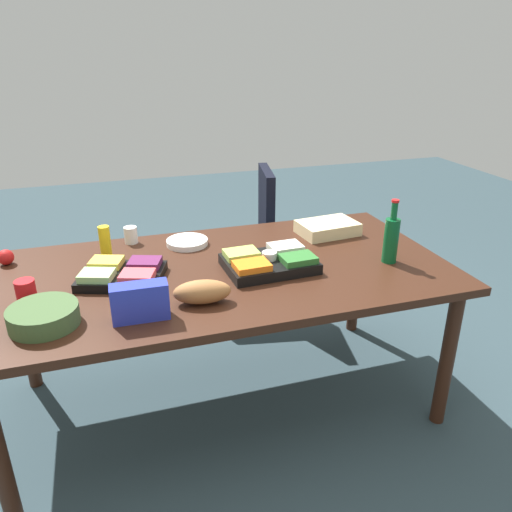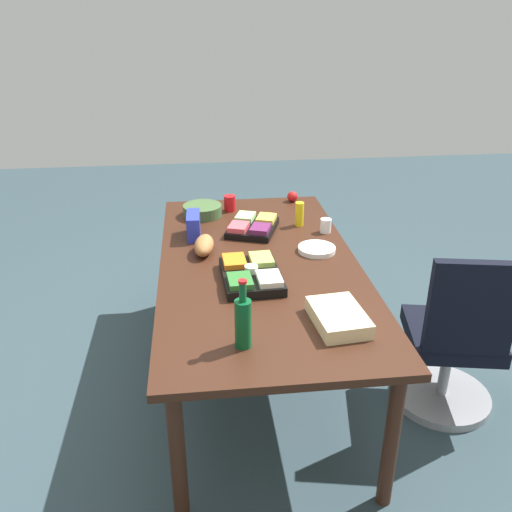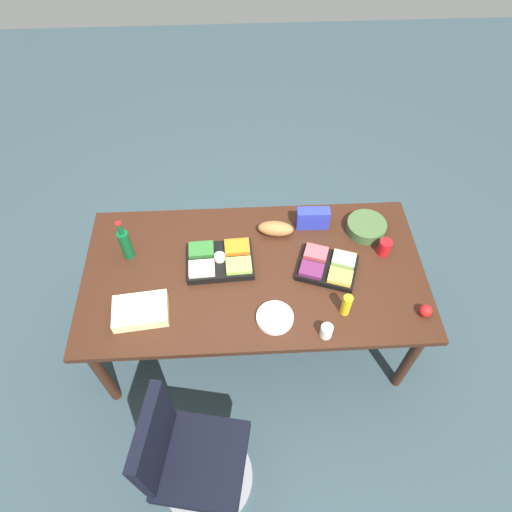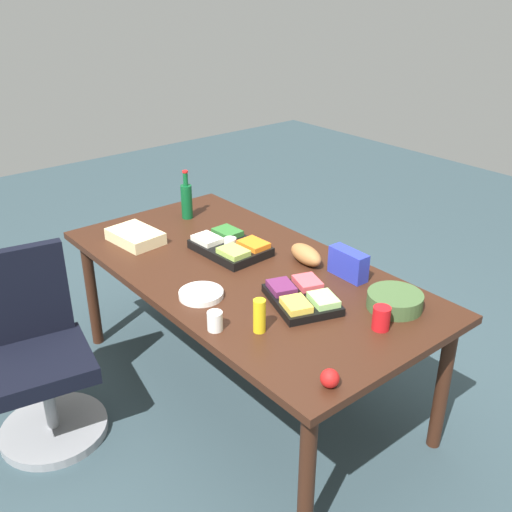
{
  "view_description": "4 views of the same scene",
  "coord_description": "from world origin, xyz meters",
  "px_view_note": "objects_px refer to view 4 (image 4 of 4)",
  "views": [
    {
      "loc": [
        -0.5,
        -2.11,
        1.79
      ],
      "look_at": [
        0.14,
        -0.09,
        0.88
      ],
      "focal_mm": 34.79,
      "sensor_mm": 36.0,
      "label": 1
    },
    {
      "loc": [
        2.73,
        -0.34,
        2.13
      ],
      "look_at": [
        0.07,
        -0.03,
        0.86
      ],
      "focal_mm": 38.04,
      "sensor_mm": 36.0,
      "label": 2
    },
    {
      "loc": [
        0.07,
        1.65,
        3.11
      ],
      "look_at": [
        -0.02,
        -0.09,
        0.82
      ],
      "focal_mm": 31.32,
      "sensor_mm": 36.0,
      "label": 3
    },
    {
      "loc": [
        -2.22,
        1.74,
        2.23
      ],
      "look_at": [
        -0.05,
        -0.04,
        0.87
      ],
      "focal_mm": 41.23,
      "sensor_mm": 36.0,
      "label": 4
    }
  ],
  "objects_px": {
    "chip_bag_blue": "(348,264)",
    "sheet_cake": "(135,236)",
    "office_chair": "(42,367)",
    "salad_bowl": "(395,301)",
    "mustard_bottle": "(259,316)",
    "conference_table": "(244,280)",
    "paper_cup": "(215,321)",
    "paper_plate_stack": "(201,294)",
    "red_solo_cup": "(381,318)",
    "wine_bottle": "(187,200)",
    "fruit_platter": "(302,297)",
    "veggie_tray": "(230,246)",
    "bread_loaf": "(306,255)",
    "apple_red": "(330,378)"
  },
  "relations": [
    {
      "from": "chip_bag_blue",
      "to": "fruit_platter",
      "type": "relative_size",
      "value": 0.51
    },
    {
      "from": "veggie_tray",
      "to": "conference_table",
      "type": "bearing_deg",
      "value": 162.24
    },
    {
      "from": "office_chair",
      "to": "paper_cup",
      "type": "height_order",
      "value": "office_chair"
    },
    {
      "from": "office_chair",
      "to": "apple_red",
      "type": "height_order",
      "value": "office_chair"
    },
    {
      "from": "bread_loaf",
      "to": "wine_bottle",
      "type": "bearing_deg",
      "value": 8.14
    },
    {
      "from": "apple_red",
      "to": "sheet_cake",
      "type": "relative_size",
      "value": 0.24
    },
    {
      "from": "office_chair",
      "to": "red_solo_cup",
      "type": "relative_size",
      "value": 9.15
    },
    {
      "from": "conference_table",
      "to": "wine_bottle",
      "type": "distance_m",
      "value": 0.84
    },
    {
      "from": "veggie_tray",
      "to": "salad_bowl",
      "type": "height_order",
      "value": "veggie_tray"
    },
    {
      "from": "apple_red",
      "to": "office_chair",
      "type": "bearing_deg",
      "value": 25.38
    },
    {
      "from": "wine_bottle",
      "to": "red_solo_cup",
      "type": "bearing_deg",
      "value": 177.86
    },
    {
      "from": "veggie_tray",
      "to": "wine_bottle",
      "type": "xyz_separation_m",
      "value": [
        0.59,
        -0.1,
        0.09
      ]
    },
    {
      "from": "conference_table",
      "to": "salad_bowl",
      "type": "relative_size",
      "value": 8.25
    },
    {
      "from": "veggie_tray",
      "to": "paper_cup",
      "type": "height_order",
      "value": "paper_cup"
    },
    {
      "from": "red_solo_cup",
      "to": "paper_cup",
      "type": "bearing_deg",
      "value": 51.28
    },
    {
      "from": "apple_red",
      "to": "salad_bowl",
      "type": "distance_m",
      "value": 0.7
    },
    {
      "from": "chip_bag_blue",
      "to": "salad_bowl",
      "type": "height_order",
      "value": "chip_bag_blue"
    },
    {
      "from": "mustard_bottle",
      "to": "sheet_cake",
      "type": "bearing_deg",
      "value": -2.24
    },
    {
      "from": "chip_bag_blue",
      "to": "sheet_cake",
      "type": "bearing_deg",
      "value": 30.31
    },
    {
      "from": "veggie_tray",
      "to": "sheet_cake",
      "type": "distance_m",
      "value": 0.58
    },
    {
      "from": "veggie_tray",
      "to": "sheet_cake",
      "type": "xyz_separation_m",
      "value": [
        0.47,
        0.35,
        -0.0
      ]
    },
    {
      "from": "conference_table",
      "to": "fruit_platter",
      "type": "xyz_separation_m",
      "value": [
        -0.47,
        0.01,
        0.1
      ]
    },
    {
      "from": "bread_loaf",
      "to": "salad_bowl",
      "type": "xyz_separation_m",
      "value": [
        -0.61,
        0.01,
        -0.01
      ]
    },
    {
      "from": "sheet_cake",
      "to": "wine_bottle",
      "type": "xyz_separation_m",
      "value": [
        0.12,
        -0.45,
        0.09
      ]
    },
    {
      "from": "red_solo_cup",
      "to": "paper_plate_stack",
      "type": "bearing_deg",
      "value": 31.56
    },
    {
      "from": "conference_table",
      "to": "chip_bag_blue",
      "type": "xyz_separation_m",
      "value": [
        -0.42,
        -0.36,
        0.15
      ]
    },
    {
      "from": "bread_loaf",
      "to": "paper_cup",
      "type": "height_order",
      "value": "bread_loaf"
    },
    {
      "from": "wine_bottle",
      "to": "paper_cup",
      "type": "distance_m",
      "value": 1.36
    },
    {
      "from": "apple_red",
      "to": "sheet_cake",
      "type": "distance_m",
      "value": 1.68
    },
    {
      "from": "paper_cup",
      "to": "paper_plate_stack",
      "type": "relative_size",
      "value": 0.41
    },
    {
      "from": "apple_red",
      "to": "mustard_bottle",
      "type": "distance_m",
      "value": 0.47
    },
    {
      "from": "salad_bowl",
      "to": "red_solo_cup",
      "type": "bearing_deg",
      "value": 111.8
    },
    {
      "from": "veggie_tray",
      "to": "apple_red",
      "type": "bearing_deg",
      "value": 160.22
    },
    {
      "from": "apple_red",
      "to": "veggie_tray",
      "type": "distance_m",
      "value": 1.28
    },
    {
      "from": "veggie_tray",
      "to": "paper_cup",
      "type": "xyz_separation_m",
      "value": [
        -0.6,
        0.54,
        0.01
      ]
    },
    {
      "from": "conference_table",
      "to": "office_chair",
      "type": "relative_size",
      "value": 2.16
    },
    {
      "from": "wine_bottle",
      "to": "paper_plate_stack",
      "type": "bearing_deg",
      "value": 150.3
    },
    {
      "from": "red_solo_cup",
      "to": "paper_plate_stack",
      "type": "height_order",
      "value": "red_solo_cup"
    },
    {
      "from": "apple_red",
      "to": "mustard_bottle",
      "type": "bearing_deg",
      "value": -4.65
    },
    {
      "from": "red_solo_cup",
      "to": "paper_cup",
      "type": "relative_size",
      "value": 1.22
    },
    {
      "from": "veggie_tray",
      "to": "paper_cup",
      "type": "distance_m",
      "value": 0.81
    },
    {
      "from": "red_solo_cup",
      "to": "wine_bottle",
      "type": "xyz_separation_m",
      "value": [
        1.66,
        -0.06,
        0.07
      ]
    },
    {
      "from": "wine_bottle",
      "to": "salad_bowl",
      "type": "bearing_deg",
      "value": -175.23
    },
    {
      "from": "red_solo_cup",
      "to": "sheet_cake",
      "type": "height_order",
      "value": "red_solo_cup"
    },
    {
      "from": "office_chair",
      "to": "red_solo_cup",
      "type": "distance_m",
      "value": 1.74
    },
    {
      "from": "paper_cup",
      "to": "paper_plate_stack",
      "type": "bearing_deg",
      "value": -22.81
    },
    {
      "from": "office_chair",
      "to": "chip_bag_blue",
      "type": "relative_size",
      "value": 4.57
    },
    {
      "from": "paper_plate_stack",
      "to": "salad_bowl",
      "type": "distance_m",
      "value": 0.93
    },
    {
      "from": "veggie_tray",
      "to": "salad_bowl",
      "type": "distance_m",
      "value": 1.01
    },
    {
      "from": "sheet_cake",
      "to": "fruit_platter",
      "type": "bearing_deg",
      "value": -166.93
    }
  ]
}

